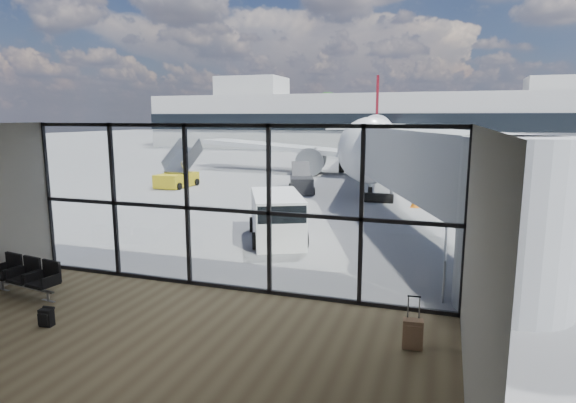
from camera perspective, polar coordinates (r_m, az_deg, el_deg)
The scene contains 21 objects.
ground at distance 51.93m, azimuth 12.28°, elevation 4.57°, with size 220.00×220.00×0.00m, color slate.
lounge_shell at distance 8.86m, azimuth -20.84°, elevation -3.73°, with size 12.02×8.01×4.51m.
glass_curtain_wall at distance 12.92m, azimuth -7.24°, elevation -0.84°, with size 12.10×0.12×4.50m.
jet_bridge at distance 18.61m, azimuth 16.44°, elevation 3.72°, with size 8.00×16.50×4.33m.
apron_railing at distance 15.44m, azimuth 18.16°, elevation -5.30°, with size 0.06×5.46×1.11m.
far_terminal at distance 73.66m, azimuth 13.85°, elevation 9.31°, with size 80.00×12.20×11.00m.
tree_0 at distance 97.54m, azimuth -12.96°, elevation 9.67°, with size 4.95×4.95×7.12m.
tree_1 at distance 94.57m, azimuth -9.82°, elevation 10.16°, with size 5.61×5.61×8.07m.
tree_2 at distance 91.90m, azimuth -6.47°, elevation 10.64°, with size 6.27×6.27×9.03m.
tree_3 at distance 89.55m, azimuth -2.92°, elevation 9.91°, with size 4.95×4.95×7.12m.
tree_4 at distance 87.55m, azimuth 0.80°, elevation 10.33°, with size 5.61×5.61×8.07m.
tree_5 at distance 85.93m, azimuth 4.68°, elevation 10.72°, with size 6.27×6.27×9.03m.
seating_row at distance 14.61m, azimuth -28.49°, elevation -7.59°, with size 2.22×0.91×0.99m.
backpack at distance 12.36m, azimuth -26.74°, elevation -12.17°, with size 0.31×0.29×0.44m.
suitcase at distance 10.39m, azimuth 14.56°, elevation -14.94°, with size 0.42×0.33×1.09m.
airliner at distance 42.08m, azimuth 10.22°, elevation 7.31°, with size 30.97×36.04×9.31m.
service_van at distance 18.32m, azimuth -1.29°, elevation -1.83°, with size 3.33×4.45×1.77m.
belt_loader at distance 30.13m, azimuth 1.61°, elevation 2.20°, with size 2.46×4.05×1.77m.
mobile_stairs at distance 33.43m, azimuth -12.97°, elevation 2.75°, with size 2.03×3.67×2.54m.
traffic_cone_b at distance 26.01m, azimuth 14.80°, elevation 0.00°, with size 0.46×0.46×0.65m.
traffic_cone_c at distance 26.05m, azimuth 17.01°, elevation -0.08°, with size 0.46×0.46×0.66m.
Camera 1 is at (5.52, -11.43, 4.64)m, focal length 30.00 mm.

